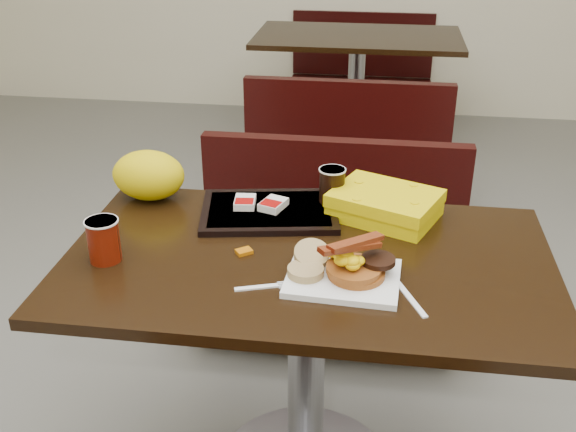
# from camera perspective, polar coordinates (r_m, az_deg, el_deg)

# --- Properties ---
(table_near) EXTENTS (1.20, 0.70, 0.75)m
(table_near) POSITION_cam_1_polar(r_m,az_deg,el_deg) (1.90, 1.53, -13.27)
(table_near) COLOR black
(table_near) RESTS_ON floor
(bench_near_n) EXTENTS (1.00, 0.46, 0.72)m
(bench_near_n) POSITION_cam_1_polar(r_m,az_deg,el_deg) (2.48, 3.40, -3.15)
(bench_near_n) COLOR black
(bench_near_n) RESTS_ON floor
(table_far) EXTENTS (1.20, 0.70, 0.75)m
(table_far) POSITION_cam_1_polar(r_m,az_deg,el_deg) (4.23, 5.66, 9.87)
(table_far) COLOR black
(table_far) RESTS_ON floor
(bench_far_s) EXTENTS (1.00, 0.46, 0.72)m
(bench_far_s) POSITION_cam_1_polar(r_m,az_deg,el_deg) (3.57, 5.07, 6.42)
(bench_far_s) COLOR black
(bench_far_s) RESTS_ON floor
(bench_far_n) EXTENTS (1.00, 0.46, 0.72)m
(bench_far_n) POSITION_cam_1_polar(r_m,az_deg,el_deg) (4.90, 6.08, 12.05)
(bench_far_n) COLOR black
(bench_far_n) RESTS_ON floor
(platter) EXTENTS (0.27, 0.22, 0.02)m
(platter) POSITION_cam_1_polar(r_m,az_deg,el_deg) (1.58, 4.63, -5.22)
(platter) COLOR white
(platter) RESTS_ON table_near
(pancake_stack) EXTENTS (0.15, 0.15, 0.03)m
(pancake_stack) POSITION_cam_1_polar(r_m,az_deg,el_deg) (1.58, 5.74, -4.56)
(pancake_stack) COLOR brown
(pancake_stack) RESTS_ON platter
(sausage_patty) EXTENTS (0.10, 0.10, 0.01)m
(sausage_patty) POSITION_cam_1_polar(r_m,az_deg,el_deg) (1.58, 7.56, -3.69)
(sausage_patty) COLOR black
(sausage_patty) RESTS_ON pancake_stack
(scrambled_eggs) EXTENTS (0.09, 0.08, 0.04)m
(scrambled_eggs) POSITION_cam_1_polar(r_m,az_deg,el_deg) (1.56, 4.64, -3.32)
(scrambled_eggs) COLOR yellow
(scrambled_eggs) RESTS_ON pancake_stack
(bacon_strips) EXTENTS (0.17, 0.15, 0.01)m
(bacon_strips) POSITION_cam_1_polar(r_m,az_deg,el_deg) (1.54, 5.23, -2.51)
(bacon_strips) COLOR #430E04
(bacon_strips) RESTS_ON scrambled_eggs
(muffin_bottom) EXTENTS (0.11, 0.11, 0.02)m
(muffin_bottom) POSITION_cam_1_polar(r_m,az_deg,el_deg) (1.57, 1.48, -4.64)
(muffin_bottom) COLOR tan
(muffin_bottom) RESTS_ON platter
(muffin_top) EXTENTS (0.11, 0.11, 0.05)m
(muffin_top) POSITION_cam_1_polar(r_m,az_deg,el_deg) (1.62, 2.00, -3.22)
(muffin_top) COLOR tan
(muffin_top) RESTS_ON platter
(coffee_cup_near) EXTENTS (0.09, 0.09, 0.11)m
(coffee_cup_near) POSITION_cam_1_polar(r_m,az_deg,el_deg) (1.70, -15.18, -1.99)
(coffee_cup_near) COLOR maroon
(coffee_cup_near) RESTS_ON table_near
(fork) EXTENTS (0.14, 0.07, 0.00)m
(fork) POSITION_cam_1_polar(r_m,az_deg,el_deg) (1.56, -2.67, -6.00)
(fork) COLOR white
(fork) RESTS_ON table_near
(knife) EXTENTS (0.08, 0.15, 0.00)m
(knife) POSITION_cam_1_polar(r_m,az_deg,el_deg) (1.55, 10.15, -6.75)
(knife) COLOR white
(knife) RESTS_ON table_near
(condiment_syrup) EXTENTS (0.05, 0.05, 0.01)m
(condiment_syrup) POSITION_cam_1_polar(r_m,az_deg,el_deg) (1.69, -3.70, -2.98)
(condiment_syrup) COLOR #B55D07
(condiment_syrup) RESTS_ON table_near
(tray) EXTENTS (0.41, 0.32, 0.02)m
(tray) POSITION_cam_1_polar(r_m,az_deg,el_deg) (1.88, -1.58, 0.40)
(tray) COLOR black
(tray) RESTS_ON table_near
(hashbrown_sleeve_left) EXTENTS (0.06, 0.08, 0.02)m
(hashbrown_sleeve_left) POSITION_cam_1_polar(r_m,az_deg,el_deg) (1.89, -3.62, 1.17)
(hashbrown_sleeve_left) COLOR silver
(hashbrown_sleeve_left) RESTS_ON tray
(hashbrown_sleeve_right) EXTENTS (0.08, 0.09, 0.02)m
(hashbrown_sleeve_right) POSITION_cam_1_polar(r_m,az_deg,el_deg) (1.88, -1.24, 0.97)
(hashbrown_sleeve_right) COLOR silver
(hashbrown_sleeve_right) RESTS_ON tray
(coffee_cup_far) EXTENTS (0.07, 0.07, 0.10)m
(coffee_cup_far) POSITION_cam_1_polar(r_m,az_deg,el_deg) (1.90, 3.70, 2.59)
(coffee_cup_far) COLOR black
(coffee_cup_far) RESTS_ON tray
(clamshell) EXTENTS (0.33, 0.30, 0.07)m
(clamshell) POSITION_cam_1_polar(r_m,az_deg,el_deg) (1.87, 8.12, 0.95)
(clamshell) COLOR #DABE03
(clamshell) RESTS_ON table_near
(paper_bag) EXTENTS (0.25, 0.21, 0.14)m
(paper_bag) POSITION_cam_1_polar(r_m,az_deg,el_deg) (1.99, -11.59, 3.37)
(paper_bag) COLOR #CBAB06
(paper_bag) RESTS_ON table_near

